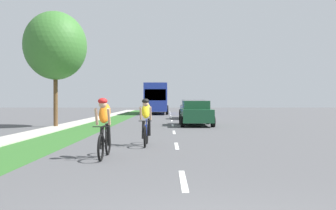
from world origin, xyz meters
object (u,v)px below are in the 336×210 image
Objects in this scene: sedan_dark_green at (195,113)px; pickup_silver at (192,109)px; cyclist_lead at (104,127)px; cyclist_trailing at (145,122)px; bus_blue at (156,97)px; street_tree_near at (55,46)px.

pickup_silver is at bearing 87.31° from sedan_dark_green.
cyclist_trailing is at bearing 70.04° from cyclist_lead.
bus_blue is at bearing 91.12° from cyclist_trailing.
bus_blue is at bearing 98.27° from sedan_dark_green.
cyclist_lead is 0.40× the size of sedan_dark_green.
sedan_dark_green is at bearing 75.95° from cyclist_trailing.
cyclist_trailing is 30.97m from bus_blue.
sedan_dark_green is 0.37× the size of bus_blue.
cyclist_lead is 1.00× the size of cyclist_trailing.
cyclist_trailing is at bearing -88.88° from bus_blue.
cyclist_trailing is 0.40× the size of sedan_dark_green.
sedan_dark_green is 0.64× the size of street_tree_near.
pickup_silver is 13.13m from bus_blue.
sedan_dark_green is at bearing 74.70° from cyclist_lead.
cyclist_trailing reaches higher than sedan_dark_green.
street_tree_near reaches higher than pickup_silver.
street_tree_near is at bearing -170.88° from sedan_dark_green.
bus_blue reaches higher than pickup_silver.
bus_blue is (-3.47, 12.61, 1.15)m from pickup_silver.
street_tree_near is at bearing -131.33° from pickup_silver.
street_tree_near is (-4.84, 11.08, 3.89)m from cyclist_lead.
bus_blue is (0.33, 33.51, 1.17)m from cyclist_lead.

